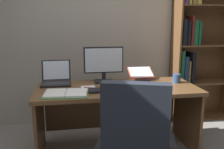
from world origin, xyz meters
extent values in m
cube|color=#A89E8E|center=(0.00, 1.92, 1.44)|extent=(4.97, 0.12, 2.88)
cube|color=brown|center=(0.03, 0.91, 0.73)|extent=(1.75, 0.74, 0.04)
cube|color=brown|center=(-0.81, 0.91, 0.36)|extent=(0.03, 0.68, 0.71)
cube|color=brown|center=(0.86, 0.91, 0.36)|extent=(0.03, 0.68, 0.71)
cube|color=brown|center=(0.03, 1.25, 0.39)|extent=(1.63, 0.03, 0.50)
cube|color=brown|center=(1.02, 1.67, 1.11)|extent=(0.02, 0.34, 2.22)
cube|color=brown|center=(1.46, 1.83, 1.11)|extent=(0.92, 0.01, 2.22)
cube|color=brown|center=(1.46, 1.67, 0.01)|extent=(0.87, 0.32, 0.02)
cube|color=navy|center=(1.08, 1.62, 0.20)|extent=(0.06, 0.21, 0.35)
cube|color=maroon|center=(1.14, 1.62, 0.22)|extent=(0.03, 0.21, 0.40)
cube|color=navy|center=(1.19, 1.62, 0.18)|extent=(0.04, 0.22, 0.32)
cube|color=#512D66|center=(1.25, 1.64, 0.19)|extent=(0.04, 0.25, 0.34)
cube|color=gray|center=(1.29, 1.64, 0.23)|extent=(0.03, 0.25, 0.42)
cube|color=brown|center=(1.46, 1.67, 0.56)|extent=(0.87, 0.32, 0.02)
cube|color=#195633|center=(1.08, 1.62, 0.81)|extent=(0.05, 0.21, 0.47)
cube|color=navy|center=(1.14, 1.64, 0.77)|extent=(0.06, 0.25, 0.39)
cube|color=olive|center=(1.18, 1.61, 0.74)|extent=(0.03, 0.19, 0.33)
cube|color=black|center=(1.24, 1.64, 0.79)|extent=(0.05, 0.26, 0.44)
cube|color=brown|center=(1.46, 1.67, 1.11)|extent=(0.87, 0.32, 0.02)
cube|color=black|center=(1.08, 1.64, 1.30)|extent=(0.06, 0.26, 0.36)
cube|color=black|center=(1.14, 1.62, 1.29)|extent=(0.04, 0.21, 0.33)
cube|color=maroon|center=(1.19, 1.62, 1.32)|extent=(0.03, 0.22, 0.40)
cube|color=#195633|center=(1.24, 1.65, 1.29)|extent=(0.06, 0.26, 0.34)
cube|color=#195633|center=(1.30, 1.61, 1.28)|extent=(0.03, 0.20, 0.32)
cube|color=brown|center=(1.46, 1.67, 1.66)|extent=(0.87, 0.32, 0.02)
cube|color=#232833|center=(-0.03, -0.09, 0.74)|extent=(0.48, 0.25, 0.63)
cube|color=black|center=(-0.24, 0.19, 0.51)|extent=(0.17, 0.38, 0.04)
cube|color=black|center=(0.29, 0.01, 0.51)|extent=(0.17, 0.38, 0.04)
cube|color=black|center=(-0.09, 1.15, 0.76)|extent=(0.22, 0.16, 0.02)
cylinder|color=black|center=(-0.09, 1.15, 0.82)|extent=(0.04, 0.04, 0.09)
cube|color=black|center=(-0.09, 1.16, 1.02)|extent=(0.46, 0.02, 0.30)
cube|color=silver|center=(-0.09, 1.14, 1.02)|extent=(0.43, 0.00, 0.27)
cube|color=black|center=(-0.63, 1.11, 0.76)|extent=(0.33, 0.25, 0.02)
cube|color=#2D2D30|center=(-0.63, 1.09, 0.78)|extent=(0.28, 0.14, 0.00)
cube|color=black|center=(-0.63, 1.27, 0.89)|extent=(0.33, 0.07, 0.23)
cube|color=silver|center=(-0.63, 1.26, 0.89)|extent=(0.30, 0.05, 0.21)
cube|color=black|center=(-0.09, 0.77, 0.76)|extent=(0.42, 0.15, 0.02)
ellipsoid|color=black|center=(0.21, 0.77, 0.77)|extent=(0.06, 0.10, 0.04)
cube|color=black|center=(0.38, 1.13, 0.76)|extent=(0.14, 0.12, 0.01)
cube|color=black|center=(0.38, 1.08, 0.77)|extent=(0.27, 0.01, 0.01)
cube|color=#DB422D|center=(0.38, 1.23, 0.83)|extent=(0.30, 0.21, 0.11)
cube|color=white|center=(0.38, 1.23, 0.84)|extent=(0.27, 0.19, 0.09)
cube|color=green|center=(-0.63, 0.73, 0.76)|extent=(0.23, 0.31, 0.01)
cube|color=green|center=(-0.42, 0.71, 0.76)|extent=(0.23, 0.31, 0.01)
cube|color=white|center=(-0.63, 0.73, 0.77)|extent=(0.22, 0.29, 0.02)
cube|color=white|center=(-0.42, 0.71, 0.77)|extent=(0.22, 0.29, 0.02)
cylinder|color=#B7B7BC|center=(-0.52, 0.72, 0.76)|extent=(0.04, 0.26, 0.02)
cube|color=white|center=(-0.28, 0.88, 0.76)|extent=(0.16, 0.22, 0.01)
cylinder|color=maroon|center=(-0.26, 0.88, 0.77)|extent=(0.14, 0.04, 0.01)
cylinder|color=#334C7A|center=(0.74, 0.98, 0.80)|extent=(0.09, 0.09, 0.10)
camera|label=1|loc=(-0.46, -1.66, 1.46)|focal=39.81mm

